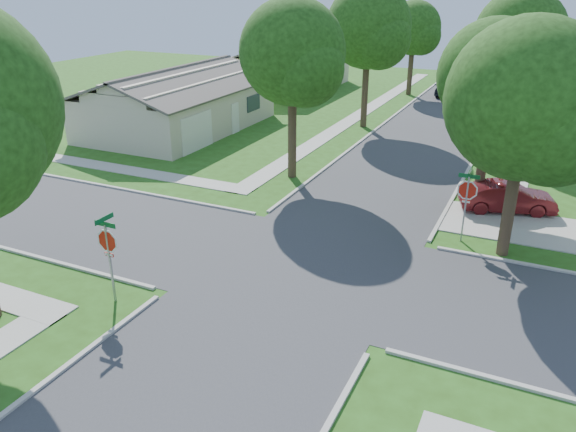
{
  "coord_description": "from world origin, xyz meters",
  "views": [
    {
      "loc": [
        7.04,
        -16.52,
        9.65
      ],
      "look_at": [
        -1.02,
        0.65,
        1.6
      ],
      "focal_mm": 35.0,
      "sensor_mm": 36.0,
      "label": 1
    }
  ],
  "objects_px": {
    "stop_sign_ne": "(467,193)",
    "tree_w_far": "(414,30)",
    "tree_e_mid": "(520,40)",
    "car_curb_west": "(451,88)",
    "tree_ne_corner": "(528,107)",
    "car_driveway": "(508,197)",
    "tree_e_far": "(532,29)",
    "tree_e_near": "(495,81)",
    "car_curb_east": "(495,104)",
    "tree_w_near": "(293,57)",
    "house_nw_far": "(285,72)",
    "stop_sign_sw": "(108,245)",
    "house_nw_near": "(179,107)",
    "tree_w_mid": "(369,30)"
  },
  "relations": [
    {
      "from": "stop_sign_sw",
      "to": "stop_sign_ne",
      "type": "xyz_separation_m",
      "value": [
        9.4,
        9.4,
        0.0
      ]
    },
    {
      "from": "tree_w_near",
      "to": "house_nw_far",
      "type": "bearing_deg",
      "value": 116.27
    },
    {
      "from": "tree_e_mid",
      "to": "tree_e_far",
      "type": "relative_size",
      "value": 1.06
    },
    {
      "from": "house_nw_near",
      "to": "stop_sign_sw",
      "type": "bearing_deg",
      "value": -60.17
    },
    {
      "from": "tree_e_far",
      "to": "car_curb_east",
      "type": "distance_m",
      "value": 7.34
    },
    {
      "from": "stop_sign_ne",
      "to": "tree_w_far",
      "type": "distance_m",
      "value": 30.96
    },
    {
      "from": "tree_w_near",
      "to": "car_driveway",
      "type": "relative_size",
      "value": 2.21
    },
    {
      "from": "tree_ne_corner",
      "to": "car_curb_west",
      "type": "height_order",
      "value": "tree_ne_corner"
    },
    {
      "from": "tree_e_far",
      "to": "tree_w_far",
      "type": "height_order",
      "value": "tree_e_far"
    },
    {
      "from": "tree_w_near",
      "to": "car_curb_west",
      "type": "bearing_deg",
      "value": 82.48
    },
    {
      "from": "tree_w_mid",
      "to": "tree_ne_corner",
      "type": "relative_size",
      "value": 1.1
    },
    {
      "from": "tree_e_near",
      "to": "tree_w_near",
      "type": "distance_m",
      "value": 9.41
    },
    {
      "from": "tree_ne_corner",
      "to": "tree_w_far",
      "type": "bearing_deg",
      "value": 110.28
    },
    {
      "from": "stop_sign_sw",
      "to": "car_curb_east",
      "type": "bearing_deg",
      "value": 76.85
    },
    {
      "from": "tree_w_near",
      "to": "tree_w_far",
      "type": "height_order",
      "value": "tree_w_near"
    },
    {
      "from": "tree_w_mid",
      "to": "tree_ne_corner",
      "type": "bearing_deg",
      "value": -56.78
    },
    {
      "from": "stop_sign_ne",
      "to": "house_nw_far",
      "type": "height_order",
      "value": "house_nw_far"
    },
    {
      "from": "tree_e_near",
      "to": "car_curb_east",
      "type": "relative_size",
      "value": 1.91
    },
    {
      "from": "tree_e_near",
      "to": "house_nw_far",
      "type": "xyz_separation_m",
      "value": [
        -20.74,
        22.99,
        -4.13
      ]
    },
    {
      "from": "tree_e_far",
      "to": "stop_sign_ne",
      "type": "bearing_deg",
      "value": -90.1
    },
    {
      "from": "stop_sign_ne",
      "to": "stop_sign_sw",
      "type": "bearing_deg",
      "value": -135.0
    },
    {
      "from": "tree_e_near",
      "to": "tree_w_far",
      "type": "distance_m",
      "value": 26.71
    },
    {
      "from": "tree_w_near",
      "to": "car_curb_east",
      "type": "xyz_separation_m",
      "value": [
        7.84,
        20.1,
        -5.38
      ]
    },
    {
      "from": "tree_w_far",
      "to": "car_curb_west",
      "type": "height_order",
      "value": "tree_w_far"
    },
    {
      "from": "tree_w_near",
      "to": "car_curb_west",
      "type": "distance_m",
      "value": 26.88
    },
    {
      "from": "stop_sign_sw",
      "to": "tree_w_near",
      "type": "relative_size",
      "value": 0.33
    },
    {
      "from": "tree_w_mid",
      "to": "car_curb_west",
      "type": "height_order",
      "value": "tree_w_mid"
    },
    {
      "from": "tree_e_far",
      "to": "house_nw_near",
      "type": "xyz_separation_m",
      "value": [
        -20.75,
        -19.01,
        -4.46
      ]
    },
    {
      "from": "tree_e_mid",
      "to": "tree_w_near",
      "type": "bearing_deg",
      "value": -128.08
    },
    {
      "from": "house_nw_far",
      "to": "car_curb_east",
      "type": "relative_size",
      "value": 3.14
    },
    {
      "from": "tree_e_near",
      "to": "tree_w_near",
      "type": "relative_size",
      "value": 0.92
    },
    {
      "from": "car_driveway",
      "to": "tree_ne_corner",
      "type": "bearing_deg",
      "value": 167.24
    },
    {
      "from": "tree_w_far",
      "to": "car_curb_west",
      "type": "bearing_deg",
      "value": 17.65
    },
    {
      "from": "house_nw_far",
      "to": "tree_w_far",
      "type": "bearing_deg",
      "value": 10.05
    },
    {
      "from": "tree_ne_corner",
      "to": "house_nw_far",
      "type": "relative_size",
      "value": 0.64
    },
    {
      "from": "tree_ne_corner",
      "to": "car_curb_east",
      "type": "xyz_separation_m",
      "value": [
        -3.16,
        24.9,
        -4.85
      ]
    },
    {
      "from": "tree_w_mid",
      "to": "house_nw_far",
      "type": "distance_m",
      "value": 16.56
    },
    {
      "from": "tree_ne_corner",
      "to": "car_driveway",
      "type": "distance_m",
      "value": 6.67
    },
    {
      "from": "stop_sign_sw",
      "to": "tree_w_mid",
      "type": "bearing_deg",
      "value": 89.87
    },
    {
      "from": "tree_ne_corner",
      "to": "house_nw_far",
      "type": "bearing_deg",
      "value": 128.81
    },
    {
      "from": "stop_sign_ne",
      "to": "tree_w_mid",
      "type": "relative_size",
      "value": 0.31
    },
    {
      "from": "tree_e_near",
      "to": "tree_w_near",
      "type": "height_order",
      "value": "tree_w_near"
    },
    {
      "from": "car_curb_east",
      "to": "stop_sign_ne",
      "type": "bearing_deg",
      "value": -88.56
    },
    {
      "from": "house_nw_near",
      "to": "car_curb_west",
      "type": "xyz_separation_m",
      "value": [
        14.79,
        20.11,
        -0.85
      ]
    },
    {
      "from": "house_nw_far",
      "to": "tree_w_near",
      "type": "bearing_deg",
      "value": -63.73
    },
    {
      "from": "tree_e_mid",
      "to": "car_curb_east",
      "type": "xyz_separation_m",
      "value": [
        -1.56,
        8.1,
        -5.51
      ]
    },
    {
      "from": "tree_e_near",
      "to": "tree_ne_corner",
      "type": "distance_m",
      "value": 5.06
    },
    {
      "from": "tree_w_near",
      "to": "house_nw_far",
      "type": "relative_size",
      "value": 0.66
    },
    {
      "from": "house_nw_far",
      "to": "car_curb_east",
      "type": "bearing_deg",
      "value": -8.57
    },
    {
      "from": "tree_e_mid",
      "to": "car_curb_west",
      "type": "height_order",
      "value": "tree_e_mid"
    }
  ]
}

